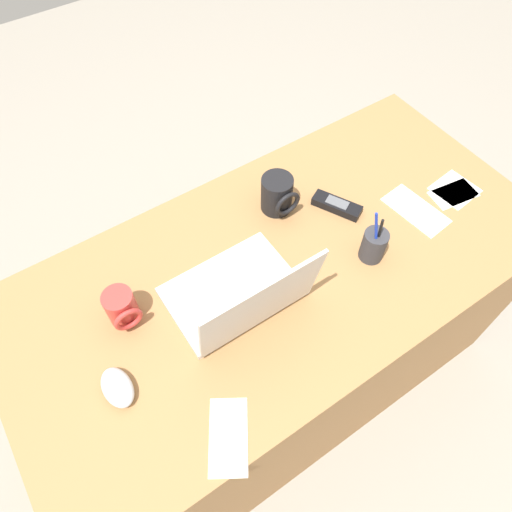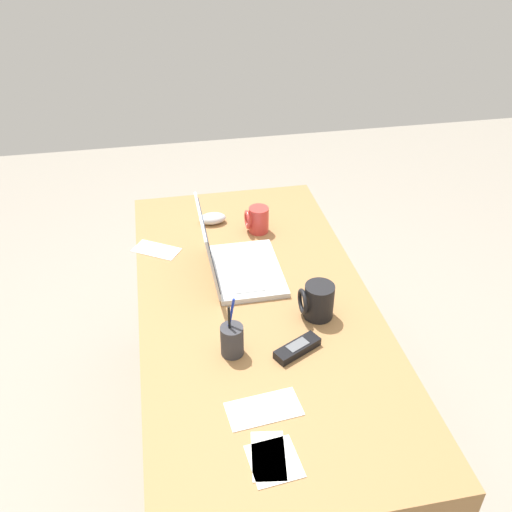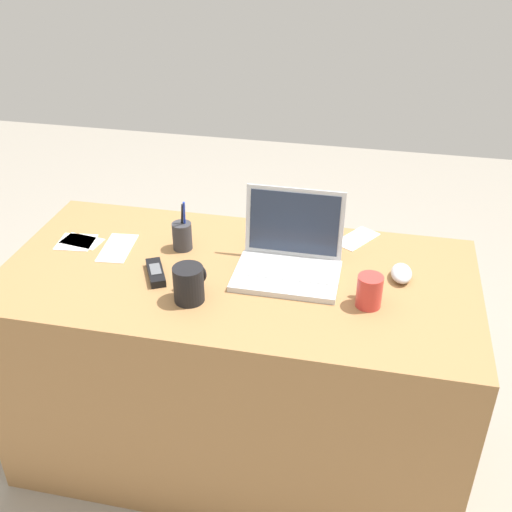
{
  "view_description": "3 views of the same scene",
  "coord_description": "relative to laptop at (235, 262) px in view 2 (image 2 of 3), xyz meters",
  "views": [
    {
      "loc": [
        0.43,
        0.52,
        1.74
      ],
      "look_at": [
        0.08,
        0.0,
        0.83
      ],
      "focal_mm": 33.29,
      "sensor_mm": 36.0,
      "label": 1
    },
    {
      "loc": [
        -1.31,
        0.25,
        1.81
      ],
      "look_at": [
        0.12,
        -0.02,
        0.81
      ],
      "focal_mm": 39.61,
      "sensor_mm": 36.0,
      "label": 2
    },
    {
      "loc": [
        0.39,
        -1.53,
        1.74
      ],
      "look_at": [
        0.07,
        -0.04,
        0.82
      ],
      "focal_mm": 43.39,
      "sensor_mm": 36.0,
      "label": 3
    }
  ],
  "objects": [
    {
      "name": "cordless_phone",
      "position": [
        -0.39,
        -0.11,
        -0.04
      ],
      "size": [
        0.1,
        0.14,
        0.03
      ],
      "color": "black",
      "rests_on": "desk"
    },
    {
      "name": "computer_mouse",
      "position": [
        0.33,
        0.03,
        -0.03
      ],
      "size": [
        0.07,
        0.1,
        0.04
      ],
      "primitive_type": "ellipsoid",
      "rotation": [
        0.0,
        0.0,
        0.03
      ],
      "color": "silver",
      "rests_on": "desk"
    },
    {
      "name": "paper_note_front",
      "position": [
        -0.56,
        0.02,
        -0.05
      ],
      "size": [
        0.11,
        0.19,
        0.0
      ],
      "primitive_type": "cube",
      "rotation": [
        0.0,
        0.0,
        0.1
      ],
      "color": "white",
      "rests_on": "desk"
    },
    {
      "name": "paper_note_left",
      "position": [
        -0.7,
        0.04,
        -0.05
      ],
      "size": [
        0.14,
        0.09,
        0.0
      ],
      "primitive_type": "cube",
      "rotation": [
        0.0,
        0.0,
        -0.15
      ],
      "color": "white",
      "rests_on": "desk"
    },
    {
      "name": "ground_plane",
      "position": [
        -0.15,
        -0.04,
        -0.78
      ],
      "size": [
        6.0,
        6.0,
        0.0
      ],
      "primitive_type": "plane",
      "color": "gray"
    },
    {
      "name": "coffee_mug_tall",
      "position": [
        0.25,
        -0.12,
        -0.0
      ],
      "size": [
        0.07,
        0.08,
        0.09
      ],
      "color": "#C63833",
      "rests_on": "desk"
    },
    {
      "name": "pen_holder",
      "position": [
        -0.36,
        0.06,
        -0.0
      ],
      "size": [
        0.06,
        0.06,
        0.17
      ],
      "color": "#333338",
      "rests_on": "desk"
    },
    {
      "name": "laptop",
      "position": [
        0.0,
        0.0,
        0.0
      ],
      "size": [
        0.31,
        0.25,
        0.23
      ],
      "color": "silver",
      "rests_on": "desk"
    },
    {
      "name": "desk",
      "position": [
        -0.15,
        -0.04,
        -0.41
      ],
      "size": [
        1.44,
        0.71,
        0.73
      ],
      "primitive_type": "cube",
      "color": "#9E7042",
      "rests_on": "ground"
    },
    {
      "name": "paper_note_right",
      "position": [
        -0.71,
        0.03,
        -0.05
      ],
      "size": [
        0.13,
        0.12,
        0.0
      ],
      "primitive_type": "cube",
      "rotation": [
        0.0,
        0.0,
        0.1
      ],
      "color": "white",
      "rests_on": "desk"
    },
    {
      "name": "coffee_mug_white",
      "position": [
        -0.25,
        -0.2,
        0.01
      ],
      "size": [
        0.09,
        0.1,
        0.11
      ],
      "color": "black",
      "rests_on": "desk"
    },
    {
      "name": "paper_note_near_laptop",
      "position": [
        0.19,
        0.24,
        -0.05
      ],
      "size": [
        0.15,
        0.18,
        0.0
      ],
      "primitive_type": "cube",
      "rotation": [
        0.0,
        0.0,
        -0.56
      ],
      "color": "white",
      "rests_on": "desk"
    }
  ]
}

